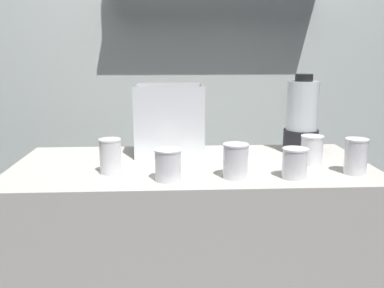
{
  "coord_description": "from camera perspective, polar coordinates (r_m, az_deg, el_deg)",
  "views": [
    {
      "loc": [
        -0.08,
        -1.6,
        1.34
      ],
      "look_at": [
        0.0,
        0.0,
        0.98
      ],
      "focal_mm": 39.27,
      "sensor_mm": 36.0,
      "label": 1
    }
  ],
  "objects": [
    {
      "name": "juice_cup_orange_middle",
      "position": [
        1.47,
        5.94,
        -2.48
      ],
      "size": [
        0.09,
        0.09,
        0.12
      ],
      "color": "white",
      "rests_on": "counter"
    },
    {
      "name": "back_wall_unit",
      "position": [
        2.37,
        -0.9,
        10.84
      ],
      "size": [
        2.6,
        0.24,
        2.5
      ],
      "color": "silver",
      "rests_on": "ground_plane"
    },
    {
      "name": "juice_cup_mango_rightmost",
      "position": [
        1.63,
        21.34,
        -1.81
      ],
      "size": [
        0.08,
        0.08,
        0.13
      ],
      "color": "white",
      "rests_on": "counter"
    },
    {
      "name": "carrot_display_bin",
      "position": [
        1.8,
        -3.07,
        1.56
      ],
      "size": [
        0.29,
        0.21,
        0.3
      ],
      "color": "white",
      "rests_on": "counter"
    },
    {
      "name": "counter",
      "position": [
        1.83,
        0.0,
        -16.4
      ],
      "size": [
        1.4,
        0.64,
        0.9
      ],
      "primitive_type": "cube",
      "color": "beige",
      "rests_on": "ground_plane"
    },
    {
      "name": "juice_cup_pomegranate_right",
      "position": [
        1.51,
        13.76,
        -2.82
      ],
      "size": [
        0.09,
        0.09,
        0.11
      ],
      "color": "white",
      "rests_on": "counter"
    },
    {
      "name": "juice_cup_carrot_far_right",
      "position": [
        1.71,
        15.95,
        -1.0
      ],
      "size": [
        0.09,
        0.09,
        0.11
      ],
      "color": "white",
      "rests_on": "counter"
    },
    {
      "name": "blender_pitcher",
      "position": [
        1.89,
        14.68,
        3.39
      ],
      "size": [
        0.15,
        0.15,
        0.34
      ],
      "color": "black",
      "rests_on": "counter"
    },
    {
      "name": "juice_cup_mango_far_left",
      "position": [
        1.55,
        -11.01,
        -1.81
      ],
      "size": [
        0.08,
        0.08,
        0.13
      ],
      "color": "white",
      "rests_on": "counter"
    },
    {
      "name": "juice_cup_orange_left",
      "position": [
        1.44,
        -3.26,
        -3.0
      ],
      "size": [
        0.09,
        0.09,
        0.11
      ],
      "color": "white",
      "rests_on": "counter"
    }
  ]
}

